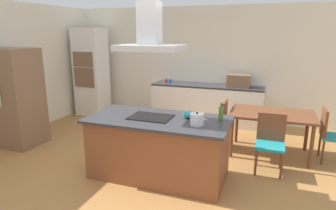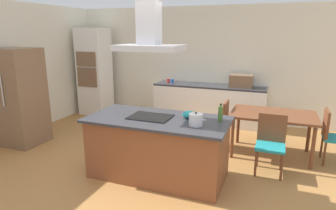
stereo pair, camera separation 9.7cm
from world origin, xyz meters
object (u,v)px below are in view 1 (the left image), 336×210
at_px(coffee_mug_blue, 170,81).
at_px(refrigerator, 16,98).
at_px(cooktop, 151,117).
at_px(chair_facing_island, 270,139).
at_px(mixing_bowl, 189,114).
at_px(chair_at_right_end, 330,132).
at_px(chair_at_left_end, 218,121).
at_px(range_hood, 150,32).
at_px(olive_oil_bottle, 221,113).
at_px(wall_oven_stack, 91,72).
at_px(coffee_mug_red, 166,81).
at_px(countertop_microwave, 239,81).
at_px(tea_kettle, 197,119).
at_px(dining_table, 272,117).

xyz_separation_m(coffee_mug_blue, refrigerator, (-2.15, -2.56, -0.03)).
relative_size(cooktop, chair_facing_island, 0.67).
distance_m(mixing_bowl, chair_at_right_end, 2.44).
relative_size(mixing_bowl, chair_at_left_end, 0.21).
relative_size(chair_facing_island, range_hood, 0.99).
distance_m(olive_oil_bottle, wall_oven_stack, 4.49).
height_order(coffee_mug_red, chair_at_left_end, coffee_mug_red).
xyz_separation_m(countertop_microwave, chair_at_left_end, (-0.18, -1.46, -0.53)).
bearing_deg(tea_kettle, wall_oven_stack, 141.60).
xyz_separation_m(mixing_bowl, coffee_mug_blue, (-1.24, 2.70, -0.01)).
xyz_separation_m(cooktop, chair_at_right_end, (2.58, 1.42, -0.40)).
height_order(coffee_mug_red, chair_at_right_end, coffee_mug_red).
bearing_deg(range_hood, olive_oil_bottle, 11.25).
height_order(countertop_microwave, coffee_mug_blue, countertop_microwave).
height_order(coffee_mug_red, coffee_mug_blue, same).
distance_m(cooktop, tea_kettle, 0.73).
bearing_deg(chair_facing_island, cooktop, -155.64).
xyz_separation_m(chair_at_right_end, range_hood, (-2.58, -1.42, 1.59)).
relative_size(cooktop, olive_oil_bottle, 2.46).
distance_m(cooktop, wall_oven_stack, 3.85).
relative_size(tea_kettle, chair_at_left_end, 0.27).
height_order(tea_kettle, coffee_mug_blue, tea_kettle).
distance_m(cooktop, chair_at_left_end, 1.65).
height_order(refrigerator, chair_at_right_end, refrigerator).
distance_m(tea_kettle, mixing_bowl, 0.35).
bearing_deg(olive_oil_bottle, dining_table, 60.77).
bearing_deg(tea_kettle, coffee_mug_red, 117.06).
relative_size(chair_at_right_end, range_hood, 0.99).
bearing_deg(wall_oven_stack, refrigerator, -91.95).
distance_m(coffee_mug_red, range_hood, 3.21).
relative_size(chair_at_left_end, range_hood, 0.99).
bearing_deg(countertop_microwave, mixing_bowl, -98.22).
bearing_deg(tea_kettle, cooktop, 169.86).
height_order(countertop_microwave, chair_facing_island, countertop_microwave).
xyz_separation_m(coffee_mug_blue, dining_table, (2.37, -1.45, -0.28)).
bearing_deg(coffee_mug_red, range_hood, -74.11).
relative_size(cooktop, countertop_microwave, 1.20).
distance_m(cooktop, chair_facing_island, 1.87).
bearing_deg(tea_kettle, coffee_mug_blue, 115.54).
bearing_deg(tea_kettle, range_hood, 169.86).
relative_size(countertop_microwave, refrigerator, 0.27).
distance_m(countertop_microwave, wall_oven_stack, 3.72).
bearing_deg(dining_table, range_hood, -139.54).
bearing_deg(coffee_mug_red, dining_table, -30.55).
relative_size(cooktop, dining_table, 0.43).
relative_size(tea_kettle, olive_oil_bottle, 0.98).
height_order(wall_oven_stack, chair_facing_island, wall_oven_stack).
bearing_deg(cooktop, chair_at_left_end, 62.20).
distance_m(wall_oven_stack, chair_at_right_end, 5.53).
bearing_deg(coffee_mug_red, chair_at_left_end, -43.06).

